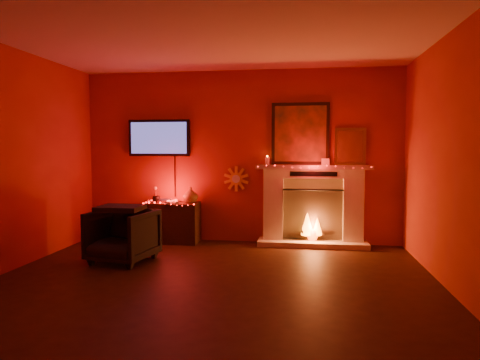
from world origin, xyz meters
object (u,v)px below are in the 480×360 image
Objects in this scene: armchair at (123,236)px; console_table at (173,220)px; tv at (159,138)px; sunburst_clock at (236,179)px; fireplace at (312,198)px.

console_table is at bearing 87.36° from armchair.
tv reaches higher than sunburst_clock.
sunburst_clock reaches higher than armchair.
fireplace is 2.20m from console_table.
tv is 1.41m from sunburst_clock.
console_table is at bearing -167.29° from sunburst_clock.
fireplace is at bearing -1.50° from tv.
sunburst_clock is (-1.19, 0.09, 0.28)m from fireplace.
tv reaches higher than armchair.
sunburst_clock is 1.19m from console_table.
armchair is (-0.02, -1.43, -1.30)m from tv.
tv is at bearing 145.34° from console_table.
fireplace is 5.45× the size of sunburst_clock.
tv is at bearing 100.05° from armchair.
console_table is 1.28m from armchair.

